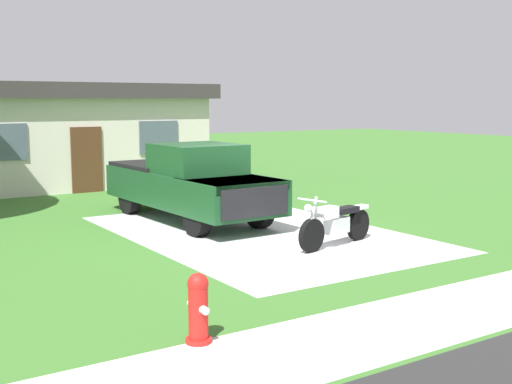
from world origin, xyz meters
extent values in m
plane|color=#396B29|center=(0.00, 0.00, 0.00)|extent=(80.00, 80.00, 0.00)
cube|color=#BDBDBD|center=(0.00, 0.00, 0.00)|extent=(5.36, 8.07, 0.01)
cube|color=silver|center=(0.00, -6.00, 0.00)|extent=(36.00, 1.80, 0.01)
cylinder|color=black|center=(-0.15, -2.10, 0.33)|extent=(0.67, 0.27, 0.66)
cylinder|color=black|center=(1.36, -1.75, 0.33)|extent=(0.67, 0.27, 0.66)
cube|color=silver|center=(0.63, -1.92, 0.42)|extent=(0.60, 0.38, 0.32)
cube|color=silver|center=(0.29, -2.00, 0.72)|extent=(0.57, 0.37, 0.24)
cube|color=black|center=(0.92, -1.85, 0.70)|extent=(0.65, 0.41, 0.12)
cube|color=silver|center=(1.36, -1.75, 0.70)|extent=(0.51, 0.30, 0.08)
cylinder|color=silver|center=(-0.15, -2.10, 0.70)|extent=(0.34, 0.13, 0.77)
cylinder|color=silver|center=(-0.15, -2.10, 1.02)|extent=(0.20, 0.69, 0.04)
sphere|color=silver|center=(-0.27, -2.13, 0.88)|extent=(0.16, 0.16, 0.16)
cylinder|color=black|center=(0.35, 0.51, 0.42)|extent=(0.33, 0.85, 0.84)
cylinder|color=black|center=(-1.29, 0.46, 0.42)|extent=(0.33, 0.85, 0.84)
cylinder|color=black|center=(0.23, 4.01, 0.42)|extent=(0.33, 0.85, 0.84)
cylinder|color=black|center=(-1.41, 3.95, 0.42)|extent=(0.33, 0.85, 0.84)
cube|color=#194723|center=(-0.53, 2.28, 0.80)|extent=(2.19, 5.67, 0.80)
cube|color=#194723|center=(-0.47, 0.43, 1.10)|extent=(1.96, 1.96, 0.20)
cube|color=#194723|center=(-0.52, 1.88, 1.55)|extent=(1.86, 1.96, 0.70)
cube|color=#3F4C56|center=(-0.49, 1.08, 1.45)|extent=(1.70, 0.22, 0.60)
cube|color=black|center=(-0.59, 3.83, 1.05)|extent=(1.98, 2.46, 0.50)
cube|color=black|center=(-0.44, -0.50, 0.80)|extent=(1.70, 0.16, 0.64)
cylinder|color=red|center=(-4.27, -5.15, 0.35)|extent=(0.24, 0.24, 0.70)
sphere|color=red|center=(-4.27, -5.15, 0.74)|extent=(0.26, 0.26, 0.26)
cylinder|color=silver|center=(-4.27, -5.01, 0.45)|extent=(0.10, 0.12, 0.10)
cylinder|color=silver|center=(-4.27, -5.29, 0.45)|extent=(0.10, 0.12, 0.10)
cylinder|color=red|center=(-4.27, -5.15, 0.03)|extent=(0.32, 0.32, 0.06)
cube|color=beige|center=(-1.01, 11.00, 1.50)|extent=(9.00, 5.00, 3.00)
cube|color=#383333|center=(-1.01, 11.00, 3.25)|extent=(9.60, 5.60, 0.50)
cube|color=#4C2D19|center=(-1.01, 8.47, 1.05)|extent=(1.00, 0.08, 2.10)
cube|color=#4C5966|center=(-3.53, 8.47, 1.70)|extent=(1.40, 0.06, 1.10)
cube|color=#4C5966|center=(1.51, 8.47, 1.70)|extent=(1.40, 0.06, 1.10)
camera|label=1|loc=(-7.84, -11.91, 2.92)|focal=45.84mm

